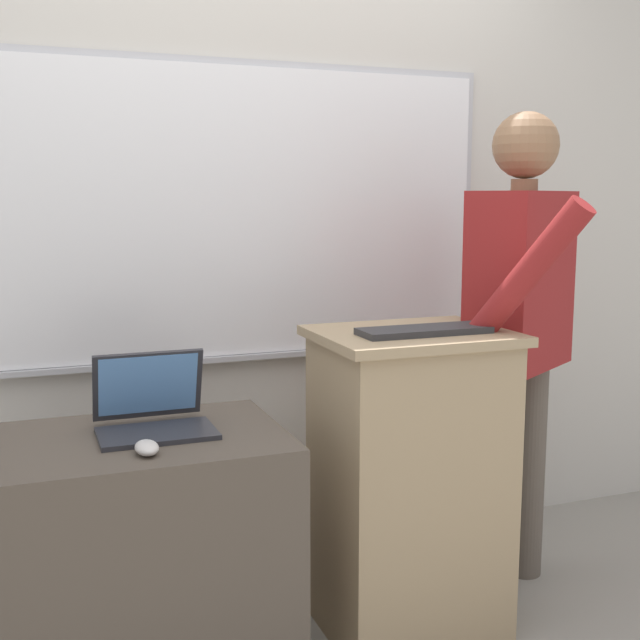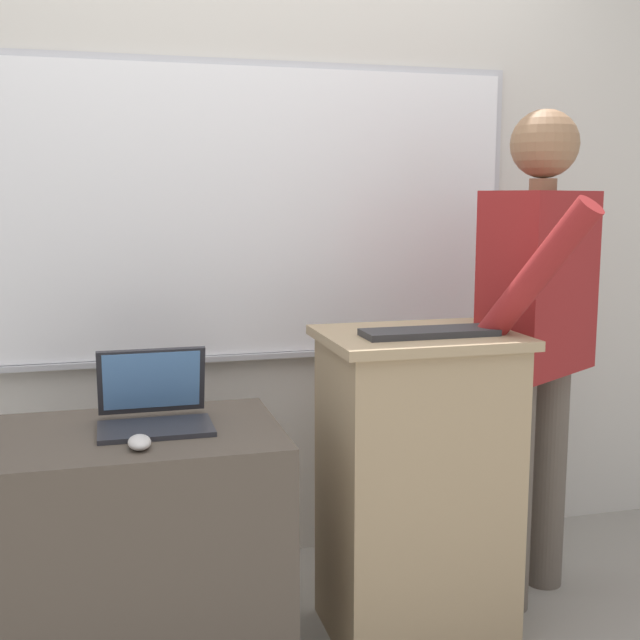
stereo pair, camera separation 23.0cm
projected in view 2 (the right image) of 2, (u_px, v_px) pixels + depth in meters
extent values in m
cube|color=beige|center=(250.00, 185.00, 3.01)|extent=(6.40, 0.12, 2.88)
cube|color=#B7B7BC|center=(199.00, 213.00, 2.91)|extent=(2.39, 0.02, 1.10)
cube|color=white|center=(200.00, 213.00, 2.91)|extent=(2.34, 0.02, 1.05)
cube|color=#B7B7BC|center=(203.00, 359.00, 2.98)|extent=(2.10, 0.04, 0.02)
cube|color=tan|center=(415.00, 491.00, 2.53)|extent=(0.54, 0.44, 0.96)
cube|color=tan|center=(418.00, 337.00, 2.46)|extent=(0.59, 0.48, 0.03)
cube|color=#4C4238|center=(142.00, 557.00, 2.30)|extent=(0.80, 0.56, 0.75)
cylinder|color=brown|center=(513.00, 494.00, 2.70)|extent=(0.13, 0.13, 0.81)
cylinder|color=brown|center=(547.00, 476.00, 2.88)|extent=(0.13, 0.13, 0.81)
cube|color=maroon|center=(539.00, 283.00, 2.68)|extent=(0.49, 0.42, 0.61)
cylinder|color=#8C6647|center=(543.00, 185.00, 2.63)|extent=(0.09, 0.09, 0.04)
sphere|color=#8C6647|center=(545.00, 144.00, 2.61)|extent=(0.22, 0.22, 0.22)
cylinder|color=maroon|center=(530.00, 283.00, 2.33)|extent=(0.29, 0.40, 0.51)
cylinder|color=maroon|center=(572.00, 284.00, 2.86)|extent=(0.08, 0.08, 0.58)
cube|color=#28282D|center=(156.00, 429.00, 2.24)|extent=(0.32, 0.20, 0.01)
cube|color=#28282D|center=(152.00, 381.00, 2.36)|extent=(0.31, 0.08, 0.20)
cube|color=#598CCC|center=(152.00, 381.00, 2.35)|extent=(0.28, 0.06, 0.18)
cube|color=#2D2D30|center=(429.00, 332.00, 2.40)|extent=(0.41, 0.14, 0.02)
ellipsoid|color=silver|center=(139.00, 442.00, 2.09)|extent=(0.06, 0.10, 0.03)
ellipsoid|color=black|center=(497.00, 326.00, 2.47)|extent=(0.06, 0.10, 0.03)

